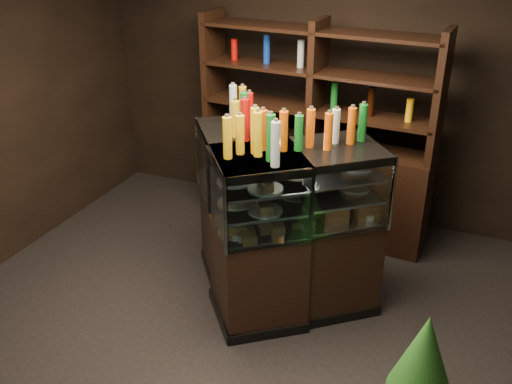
% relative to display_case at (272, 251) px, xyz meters
% --- Properties ---
extents(ground, '(5.00, 5.00, 0.00)m').
position_rel_display_case_xyz_m(ground, '(0.11, -0.79, -0.45)').
color(ground, black).
rests_on(ground, ground).
extents(room_shell, '(5.02, 5.02, 3.01)m').
position_rel_display_case_xyz_m(room_shell, '(0.11, -0.79, 1.49)').
color(room_shell, black).
rests_on(room_shell, ground).
extents(display_case, '(1.67, 1.34, 1.33)m').
position_rel_display_case_xyz_m(display_case, '(0.00, 0.00, 0.00)').
color(display_case, black).
rests_on(display_case, ground).
extents(food_display, '(1.30, 1.00, 0.42)m').
position_rel_display_case_xyz_m(food_display, '(-0.00, -0.00, 0.55)').
color(food_display, gold).
rests_on(food_display, display_case).
extents(bottles_top, '(1.13, 0.86, 0.30)m').
position_rel_display_case_xyz_m(bottles_top, '(0.00, 0.00, 1.02)').
color(bottles_top, black).
rests_on(bottles_top, display_case).
extents(potted_conifer, '(0.39, 0.39, 0.83)m').
position_rel_display_case_xyz_m(potted_conifer, '(1.25, -0.73, 0.03)').
color(potted_conifer, black).
rests_on(potted_conifer, ground).
extents(back_shelving, '(2.20, 0.57, 2.00)m').
position_rel_display_case_xyz_m(back_shelving, '(-0.07, 1.26, 0.16)').
color(back_shelving, black).
rests_on(back_shelving, ground).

